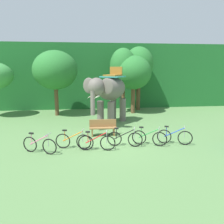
{
  "coord_description": "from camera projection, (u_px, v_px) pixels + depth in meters",
  "views": [
    {
      "loc": [
        -1.47,
        -11.67,
        3.74
      ],
      "look_at": [
        0.18,
        1.0,
        1.3
      ],
      "focal_mm": 37.57,
      "sensor_mm": 36.0,
      "label": 1
    }
  ],
  "objects": [
    {
      "name": "tree_far_right",
      "position": [
        123.0,
        67.0,
        19.07
      ],
      "size": [
        2.16,
        2.16,
        5.29
      ],
      "color": "brown",
      "rests_on": "ground"
    },
    {
      "name": "bike_black",
      "position": [
        125.0,
        139.0,
        11.22
      ],
      "size": [
        1.66,
        0.63,
        0.92
      ],
      "color": "black",
      "rests_on": "ground"
    },
    {
      "name": "bike_green",
      "position": [
        149.0,
        138.0,
        11.36
      ],
      "size": [
        1.58,
        0.8,
        0.92
      ],
      "color": "black",
      "rests_on": "ground"
    },
    {
      "name": "bike_orange",
      "position": [
        73.0,
        141.0,
        10.87
      ],
      "size": [
        1.67,
        0.61,
        0.92
      ],
      "color": "black",
      "rests_on": "ground"
    },
    {
      "name": "bike_pink",
      "position": [
        39.0,
        145.0,
        10.32
      ],
      "size": [
        1.57,
        0.82,
        0.92
      ],
      "color": "black",
      "rests_on": "ground"
    },
    {
      "name": "bike_red",
      "position": [
        97.0,
        142.0,
        10.65
      ],
      "size": [
        1.7,
        0.52,
        0.92
      ],
      "color": "black",
      "rests_on": "ground"
    },
    {
      "name": "foliage_hedge",
      "position": [
        96.0,
        75.0,
        23.87
      ],
      "size": [
        36.0,
        6.0,
        5.86
      ],
      "primitive_type": "cube",
      "color": "#1E6028",
      "rests_on": "ground"
    },
    {
      "name": "tree_right",
      "position": [
        133.0,
        73.0,
        18.86
      ],
      "size": [
        2.87,
        2.87,
        4.67
      ],
      "color": "brown",
      "rests_on": "ground"
    },
    {
      "name": "ground_plane",
      "position": [
        111.0,
        140.0,
        12.25
      ],
      "size": [
        80.0,
        80.0,
        0.0
      ],
      "primitive_type": "plane",
      "color": "#567F47"
    },
    {
      "name": "tree_far_left",
      "position": [
        139.0,
        65.0,
        20.19
      ],
      "size": [
        2.5,
        2.5,
        5.49
      ],
      "color": "brown",
      "rests_on": "ground"
    },
    {
      "name": "bike_blue",
      "position": [
        174.0,
        137.0,
        11.53
      ],
      "size": [
        1.61,
        0.76,
        0.92
      ],
      "color": "black",
      "rests_on": "ground"
    },
    {
      "name": "tree_left",
      "position": [
        55.0,
        70.0,
        17.91
      ],
      "size": [
        3.41,
        3.41,
        5.02
      ],
      "color": "brown",
      "rests_on": "ground"
    },
    {
      "name": "wooden_bench",
      "position": [
        103.0,
        127.0,
        13.0
      ],
      "size": [
        1.51,
        0.45,
        0.89
      ],
      "color": "brown",
      "rests_on": "ground"
    },
    {
      "name": "elephant",
      "position": [
        110.0,
        91.0,
        15.32
      ],
      "size": [
        3.36,
        3.97,
        3.78
      ],
      "color": "#665E56",
      "rests_on": "ground"
    }
  ]
}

